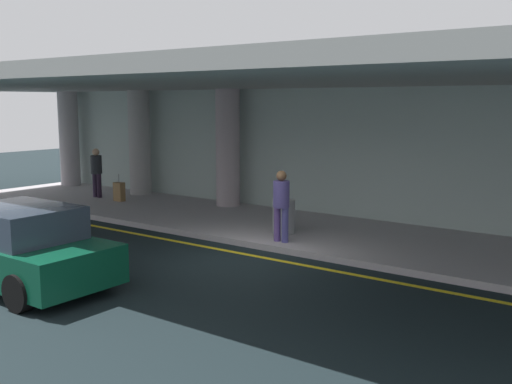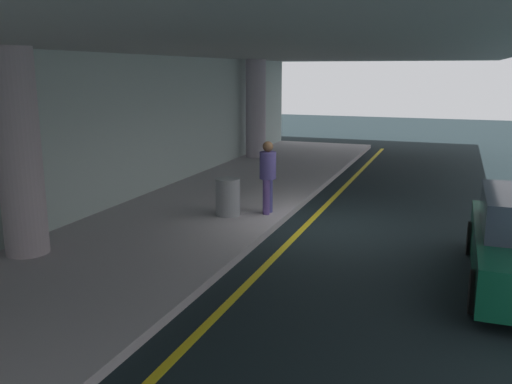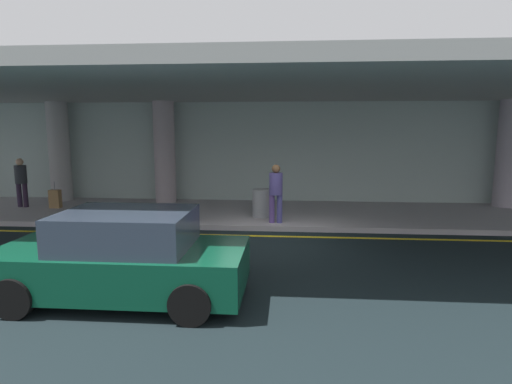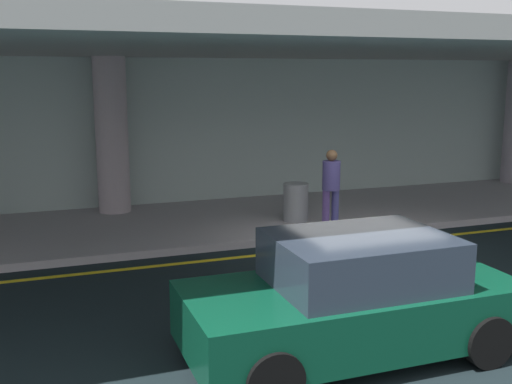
# 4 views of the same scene
# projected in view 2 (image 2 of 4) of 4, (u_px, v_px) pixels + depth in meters

# --- Properties ---
(ground_plane) EXTENTS (60.00, 60.00, 0.00)m
(ground_plane) POSITION_uv_depth(u_px,v_px,m) (327.00, 227.00, 12.05)
(ground_plane) COLOR black
(sidewalk) EXTENTS (26.00, 4.20, 0.15)m
(sidewalk) POSITION_uv_depth(u_px,v_px,m) (201.00, 212.00, 13.08)
(sidewalk) COLOR #ACA5AA
(sidewalk) RESTS_ON ground
(lane_stripe_yellow) EXTENTS (26.00, 0.14, 0.01)m
(lane_stripe_yellow) POSITION_uv_depth(u_px,v_px,m) (306.00, 225.00, 12.21)
(lane_stripe_yellow) COLOR yellow
(lane_stripe_yellow) RESTS_ON ground
(support_column_center) EXTENTS (0.76, 0.76, 3.65)m
(support_column_center) POSITION_uv_depth(u_px,v_px,m) (19.00, 154.00, 9.52)
(support_column_center) COLOR #AE9EA5
(support_column_center) RESTS_ON sidewalk
(support_column_right_mid) EXTENTS (0.76, 0.76, 3.65)m
(support_column_right_mid) POSITION_uv_depth(u_px,v_px,m) (256.00, 109.00, 20.51)
(support_column_right_mid) COLOR #AFA2AF
(support_column_right_mid) RESTS_ON sidewalk
(ceiling_overhang) EXTENTS (28.00, 13.20, 0.30)m
(ceiling_overhang) POSITION_uv_depth(u_px,v_px,m) (217.00, 45.00, 12.06)
(ceiling_overhang) COLOR #989B98
(ceiling_overhang) RESTS_ON support_column_far_left
(terminal_back_wall) EXTENTS (26.00, 0.30, 3.80)m
(terminal_back_wall) POSITION_uv_depth(u_px,v_px,m) (117.00, 132.00, 13.44)
(terminal_back_wall) COLOR #AABCB6
(terminal_back_wall) RESTS_ON ground
(traveler_with_luggage) EXTENTS (0.38, 0.38, 1.68)m
(traveler_with_luggage) POSITION_uv_depth(u_px,v_px,m) (268.00, 172.00, 12.45)
(traveler_with_luggage) COLOR #594188
(traveler_with_luggage) RESTS_ON sidewalk
(trash_bin_steel) EXTENTS (0.56, 0.56, 0.85)m
(trash_bin_steel) POSITION_uv_depth(u_px,v_px,m) (228.00, 197.00, 12.41)
(trash_bin_steel) COLOR gray
(trash_bin_steel) RESTS_ON sidewalk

